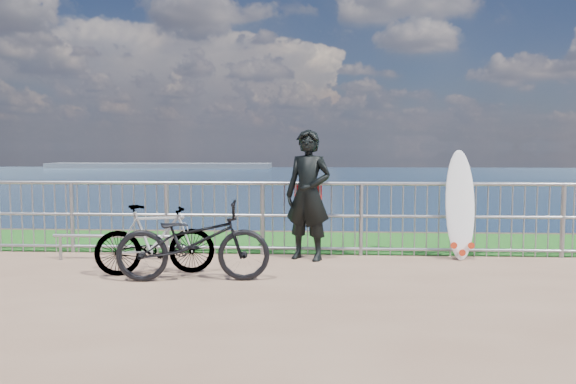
# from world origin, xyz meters

# --- Properties ---
(grass_strip) EXTENTS (120.00, 120.00, 0.00)m
(grass_strip) POSITION_xyz_m (0.00, 2.70, 0.01)
(grass_strip) COLOR #185718
(grass_strip) RESTS_ON ground
(seascape) EXTENTS (260.00, 260.00, 5.00)m
(seascape) POSITION_xyz_m (-43.75, 147.49, -4.03)
(seascape) COLOR brown
(seascape) RESTS_ON ground
(railing) EXTENTS (10.06, 0.10, 1.13)m
(railing) POSITION_xyz_m (0.02, 1.60, 0.58)
(railing) COLOR gray
(railing) RESTS_ON ground
(surfer) EXTENTS (0.82, 0.70, 1.91)m
(surfer) POSITION_xyz_m (0.20, 1.25, 0.95)
(surfer) COLOR black
(surfer) RESTS_ON ground
(surfboard) EXTENTS (0.43, 0.40, 1.62)m
(surfboard) POSITION_xyz_m (2.44, 1.44, 0.75)
(surfboard) COLOR white
(surfboard) RESTS_ON ground
(bicycle_near) EXTENTS (1.94, 0.85, 0.99)m
(bicycle_near) POSITION_xyz_m (-1.19, -0.15, 0.50)
(bicycle_near) COLOR black
(bicycle_near) RESTS_ON ground
(bicycle_far) EXTENTS (1.58, 0.79, 0.92)m
(bicycle_far) POSITION_xyz_m (-1.75, 0.16, 0.46)
(bicycle_far) COLOR black
(bicycle_far) RESTS_ON ground
(bike_rack) EXTENTS (1.86, 0.05, 0.39)m
(bike_rack) POSITION_xyz_m (-2.59, 1.01, 0.32)
(bike_rack) COLOR gray
(bike_rack) RESTS_ON ground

